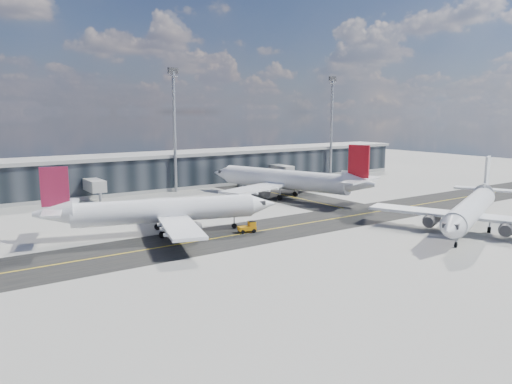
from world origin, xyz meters
TOP-DOWN VIEW (x-y plane):
  - ground at (0.00, 0.00)m, footprint 300.00×300.00m
  - taxiway_lanes at (3.91, 10.74)m, footprint 180.00×63.00m
  - terminal_concourse at (0.04, 54.93)m, footprint 152.00×19.80m
  - floodlight_masts at (0.00, 48.00)m, footprint 102.50×0.70m
  - airliner_af at (-20.10, 11.26)m, footprint 36.63×31.55m
  - airliner_redtail at (16.05, 25.87)m, footprint 35.33×40.95m
  - airliner_near at (20.98, -15.25)m, footprint 35.09×30.32m
  - baggage_tug at (-8.56, 4.23)m, footprint 3.02×1.96m
  - service_van at (18.23, 44.00)m, footprint 4.81×6.56m

SIDE VIEW (x-z plane):
  - ground at x=0.00m, z-range 0.00..0.00m
  - taxiway_lanes at x=3.91m, z-range -0.01..0.03m
  - service_van at x=18.23m, z-range 0.00..1.66m
  - baggage_tug at x=-8.56m, z-range 0.00..1.75m
  - airliner_near at x=20.98m, z-range -1.84..9.01m
  - airliner_af at x=-20.10m, z-range -1.87..9.16m
  - terminal_concourse at x=0.04m, z-range -0.31..8.49m
  - airliner_redtail at x=16.05m, z-range -2.11..10.31m
  - floodlight_masts at x=0.00m, z-range 1.16..30.06m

